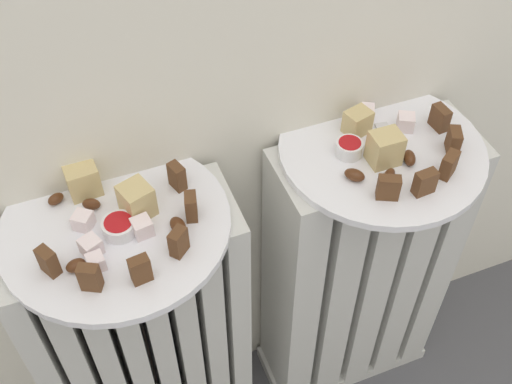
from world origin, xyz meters
The scene contains 36 objects.
radiator_left centered at (-0.20, 0.28, 0.31)m, with size 0.34×0.14×0.63m.
radiator_right centered at (0.20, 0.28, 0.31)m, with size 0.34×0.14×0.63m.
plate_left centered at (-0.20, 0.28, 0.64)m, with size 0.31×0.31×0.01m, color white.
plate_right centered at (0.20, 0.28, 0.64)m, with size 0.31×0.31×0.01m, color white.
dark_cake_slice_left_0 centered at (-0.29, 0.23, 0.66)m, with size 0.03×0.02×0.04m, color #56351E.
dark_cake_slice_left_1 centered at (-0.25, 0.19, 0.66)m, with size 0.03×0.02×0.04m, color #56351E.
dark_cake_slice_left_2 centered at (-0.19, 0.18, 0.66)m, with size 0.03×0.02×0.04m, color #56351E.
dark_cake_slice_left_3 centered at (-0.13, 0.20, 0.66)m, with size 0.03×0.02×0.04m, color #56351E.
dark_cake_slice_left_4 centered at (-0.10, 0.25, 0.66)m, with size 0.03×0.02×0.04m, color #56351E.
dark_cake_slice_left_5 centered at (-0.10, 0.31, 0.66)m, with size 0.03×0.02×0.04m, color #56351E.
marble_cake_slice_left_0 centered at (-0.17, 0.29, 0.67)m, with size 0.04×0.04×0.05m, color tan.
marble_cake_slice_left_1 centered at (-0.23, 0.35, 0.67)m, with size 0.04×0.04×0.05m, color tan.
turkish_delight_left_0 centered at (-0.24, 0.29, 0.65)m, with size 0.02×0.02×0.02m, color white.
turkish_delight_left_1 centered at (-0.17, 0.25, 0.66)m, with size 0.02×0.02×0.02m, color white.
turkish_delight_left_2 centered at (-0.24, 0.24, 0.66)m, with size 0.02×0.02×0.02m, color white.
turkish_delight_left_3 centered at (-0.24, 0.22, 0.65)m, with size 0.02×0.02×0.02m, color white.
medjool_date_left_0 centered at (-0.13, 0.24, 0.65)m, with size 0.03×0.02×0.02m, color #4C2814.
medjool_date_left_1 centered at (-0.26, 0.22, 0.65)m, with size 0.03×0.02×0.02m, color #4C2814.
medjool_date_left_2 centered at (-0.22, 0.32, 0.65)m, with size 0.02×0.01×0.02m, color #4C2814.
medjool_date_left_3 centered at (-0.27, 0.34, 0.65)m, with size 0.02×0.01×0.01m, color #4C2814.
jam_bowl_left centered at (-0.20, 0.26, 0.65)m, with size 0.04×0.04×0.02m.
dark_cake_slice_right_0 centered at (0.16, 0.19, 0.66)m, with size 0.03×0.02×0.04m, color #56351E.
dark_cake_slice_right_1 centered at (0.21, 0.18, 0.66)m, with size 0.03×0.02×0.04m, color #56351E.
dark_cake_slice_right_2 centered at (0.26, 0.20, 0.66)m, with size 0.03×0.02×0.04m, color #56351E.
dark_cake_slice_right_3 centered at (0.29, 0.24, 0.66)m, with size 0.03×0.02×0.04m, color #56351E.
dark_cake_slice_right_4 centered at (0.30, 0.29, 0.66)m, with size 0.03×0.02×0.04m, color #56351E.
marble_cake_slice_right_0 centered at (0.18, 0.32, 0.66)m, with size 0.04×0.03×0.04m, color tan.
marble_cake_slice_right_1 centered at (0.19, 0.25, 0.67)m, with size 0.04×0.04×0.05m, color tan.
turkish_delight_right_0 centered at (0.21, 0.35, 0.65)m, with size 0.02×0.02×0.02m, color white.
turkish_delight_right_1 centered at (0.25, 0.30, 0.66)m, with size 0.02×0.02×0.02m, color white.
turkish_delight_right_2 centered at (0.20, 0.28, 0.65)m, with size 0.02×0.02×0.02m, color white.
medjool_date_right_0 centered at (0.18, 0.22, 0.65)m, with size 0.02×0.01×0.02m, color #4C2814.
medjool_date_right_1 centered at (0.22, 0.24, 0.65)m, with size 0.03×0.02×0.02m, color #4C2814.
medjool_date_right_2 centered at (0.13, 0.24, 0.65)m, with size 0.03×0.02×0.02m, color #4C2814.
jam_bowl_right centered at (0.15, 0.29, 0.66)m, with size 0.04×0.04×0.02m.
fork centered at (0.22, 0.29, 0.64)m, with size 0.03×0.09×0.00m.
Camera 1 is at (-0.22, -0.29, 1.29)m, focal length 44.06 mm.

